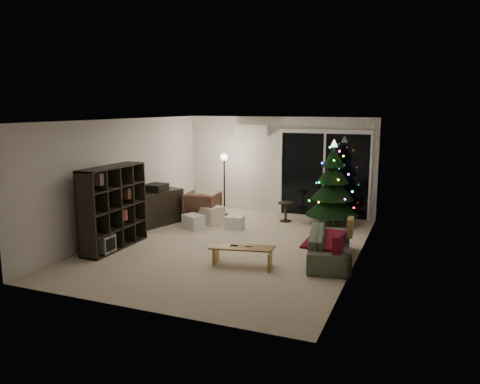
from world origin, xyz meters
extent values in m
plane|color=beige|center=(0.00, 0.00, 0.00)|extent=(6.50, 6.50, 0.00)
plane|color=white|center=(0.00, 0.00, 2.50)|extent=(6.50, 6.50, 0.00)
cube|color=silver|center=(0.00, 3.25, 1.25)|extent=(5.00, 0.02, 2.50)
cube|color=silver|center=(0.00, -3.25, 1.25)|extent=(5.00, 0.02, 2.50)
cube|color=silver|center=(-2.50, 0.00, 1.25)|extent=(0.02, 6.50, 2.50)
cube|color=silver|center=(2.50, 0.00, 1.25)|extent=(0.02, 6.50, 2.50)
cube|color=black|center=(1.20, 3.23, 1.05)|extent=(2.20, 0.02, 2.10)
cube|color=white|center=(-0.70, 3.13, 2.15)|extent=(0.90, 0.22, 0.28)
cube|color=#3F3833|center=(1.20, 3.75, -0.05)|extent=(2.60, 1.00, 0.10)
cube|color=white|center=(1.20, 4.15, 0.50)|extent=(2.20, 0.06, 1.00)
cube|color=black|center=(-2.25, 0.90, 0.40)|extent=(0.84, 1.37, 0.81)
cube|color=black|center=(-2.25, 0.90, 0.89)|extent=(0.41, 0.48, 0.17)
imported|color=brown|center=(-1.44, 1.67, 0.36)|extent=(0.84, 0.86, 0.72)
cube|color=#FAE7C7|center=(-1.11, 1.48, 0.21)|extent=(0.60, 0.60, 0.41)
cube|color=white|center=(-1.29, 0.90, 0.16)|extent=(0.56, 0.50, 0.32)
cube|color=white|center=(-0.42, 1.27, 0.14)|extent=(0.43, 0.34, 0.28)
cylinder|color=black|center=(0.47, 2.35, 0.24)|extent=(0.45, 0.45, 0.47)
cylinder|color=black|center=(-1.19, 2.42, 0.76)|extent=(0.24, 0.24, 1.52)
imported|color=#4F534B|center=(2.05, -0.18, 0.27)|extent=(1.04, 1.96, 0.54)
cube|color=maroon|center=(1.95, -0.18, 0.39)|extent=(0.58, 1.34, 0.04)
cube|color=olive|center=(2.30, 0.47, 0.49)|extent=(0.14, 0.37, 0.36)
cube|color=maroon|center=(2.30, -0.83, 0.49)|extent=(0.13, 0.36, 0.36)
cube|color=black|center=(0.53, -1.03, 0.35)|extent=(0.14, 0.04, 0.02)
cube|color=slate|center=(0.78, -0.98, 0.35)|extent=(0.13, 0.08, 0.02)
cone|color=black|center=(1.56, 2.50, 1.00)|extent=(1.36, 1.36, 2.01)
camera|label=1|loc=(3.58, -8.33, 2.76)|focal=35.00mm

